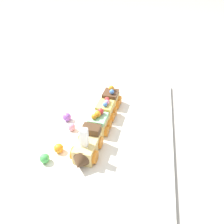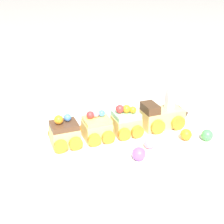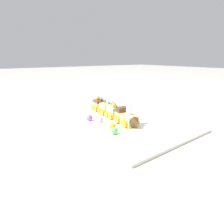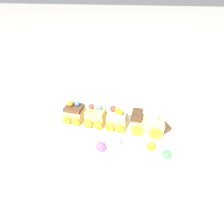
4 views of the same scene
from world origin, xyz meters
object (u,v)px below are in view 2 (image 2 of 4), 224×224
at_px(cake_train_locomotive, 165,116).
at_px(gumball_green, 207,135).
at_px(gumball_pink, 149,143).
at_px(cake_car_mint, 126,122).
at_px(gumball_orange, 186,135).
at_px(cake_car_chocolate, 64,134).
at_px(gumball_purple, 139,154).
at_px(cake_car_lemon, 97,128).

distance_m(cake_train_locomotive, gumball_green, 0.12).
bearing_deg(gumball_pink, cake_car_mint, 100.74).
distance_m(gumball_orange, gumball_green, 0.05).
bearing_deg(cake_car_chocolate, gumball_purple, -42.39).
bearing_deg(gumball_pink, cake_train_locomotive, 40.77).
bearing_deg(cake_car_lemon, gumball_purple, -66.14).
height_order(gumball_pink, gumball_purple, gumball_purple).
distance_m(cake_car_mint, cake_car_lemon, 0.07).
height_order(cake_train_locomotive, cake_car_lemon, cake_train_locomotive).
distance_m(cake_car_lemon, gumball_green, 0.26).
distance_m(cake_train_locomotive, gumball_orange, 0.08).
bearing_deg(cake_car_lemon, gumball_green, -23.39).
distance_m(cake_car_chocolate, gumball_pink, 0.19).
relative_size(cake_car_chocolate, gumball_green, 2.78).
xyz_separation_m(cake_car_mint, gumball_purple, (-0.03, -0.12, -0.01)).
xyz_separation_m(cake_car_lemon, gumball_pink, (0.09, -0.09, -0.01)).
xyz_separation_m(cake_car_mint, cake_car_chocolate, (-0.15, 0.01, -0.00)).
distance_m(cake_car_chocolate, gumball_orange, 0.28).
relative_size(gumball_orange, gumball_purple, 0.94).
height_order(cake_car_mint, gumball_green, cake_car_mint).
bearing_deg(gumball_orange, cake_car_lemon, 153.44).
bearing_deg(gumball_orange, gumball_green, -27.84).
height_order(cake_car_lemon, gumball_purple, cake_car_lemon).
relative_size(gumball_pink, gumball_purple, 0.86).
bearing_deg(cake_train_locomotive, gumball_pink, -135.81).
bearing_deg(cake_car_lemon, cake_car_chocolate, -179.85).
height_order(gumball_pink, gumball_orange, gumball_orange).
distance_m(cake_car_lemon, gumball_purple, 0.13).
bearing_deg(gumball_green, cake_car_lemon, 153.20).
bearing_deg(cake_train_locomotive, gumball_green, -61.77).
distance_m(gumball_pink, gumball_purple, 0.05).
height_order(gumball_pink, gumball_green, gumball_green).
relative_size(cake_car_mint, gumball_green, 2.78).
distance_m(cake_train_locomotive, cake_car_chocolate, 0.26).
distance_m(gumball_pink, gumball_green, 0.14).
distance_m(cake_car_lemon, gumball_orange, 0.21).
xyz_separation_m(cake_train_locomotive, gumball_orange, (0.01, -0.08, -0.01)).
relative_size(cake_train_locomotive, gumball_pink, 5.36).
xyz_separation_m(cake_train_locomotive, gumball_green, (0.05, -0.11, -0.01)).
relative_size(cake_train_locomotive, cake_car_lemon, 1.77).
xyz_separation_m(cake_train_locomotive, cake_car_chocolate, (-0.26, 0.02, -0.00)).
bearing_deg(gumball_purple, cake_car_chocolate, 134.20).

